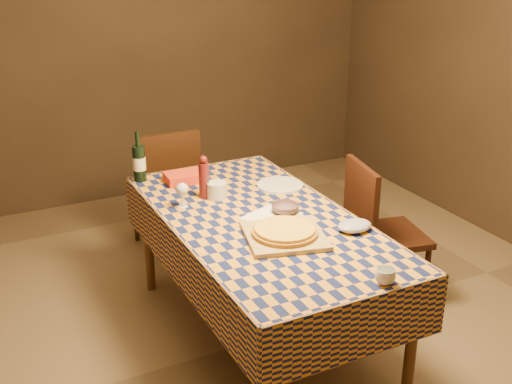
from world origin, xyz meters
TOP-DOWN VIEW (x-y plane):
  - room at (0.00, 0.00)m, footprint 5.00×5.10m
  - dining_table at (0.00, 0.00)m, footprint 0.94×1.84m
  - cutting_board at (-0.00, -0.27)m, footprint 0.46×0.46m
  - pizza at (-0.00, -0.27)m, footprint 0.36×0.36m
  - pepper_mill at (-0.16, 0.40)m, footprint 0.08×0.08m
  - bowl at (0.15, 0.00)m, footprint 0.16×0.16m
  - wine_glass at (-0.32, 0.32)m, footprint 0.07×0.07m
  - wine_bottle at (-0.40, 0.82)m, footprint 0.10×0.10m
  - deli_tub at (-0.10, 0.36)m, footprint 0.14×0.14m
  - takeout_container at (-0.17, 0.68)m, footprint 0.23×0.17m
  - white_plate at (0.31, 0.35)m, footprint 0.32×0.32m
  - tumbler at (0.17, -0.86)m, footprint 0.11×0.11m
  - flour_patch at (0.07, -0.01)m, footprint 0.34×0.30m
  - flour_bag at (0.36, -0.35)m, footprint 0.21×0.18m
  - chair_far at (-0.08, 1.30)m, footprint 0.43×0.44m
  - chair_right at (0.82, 0.06)m, footprint 0.50×0.50m

SIDE VIEW (x-z plane):
  - chair_far at x=-0.08m, z-range 0.06..0.99m
  - chair_right at x=0.82m, z-range 0.06..0.99m
  - dining_table at x=0.00m, z-range 0.31..1.08m
  - flour_patch at x=0.07m, z-range 0.77..0.77m
  - white_plate at x=0.31m, z-range 0.77..0.79m
  - cutting_board at x=0.00m, z-range 0.77..0.79m
  - bowl at x=0.15m, z-range 0.77..0.82m
  - flour_bag at x=0.36m, z-range 0.77..0.82m
  - takeout_container at x=-0.17m, z-range 0.77..0.83m
  - tumbler at x=0.17m, z-range 0.77..0.84m
  - pizza at x=0.00m, z-range 0.79..0.83m
  - deli_tub at x=-0.10m, z-range 0.77..0.86m
  - wine_glass at x=-0.32m, z-range 0.80..0.94m
  - wine_bottle at x=-0.40m, z-range 0.73..1.04m
  - pepper_mill at x=-0.16m, z-range 0.76..1.01m
  - room at x=0.00m, z-range 0.00..2.70m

